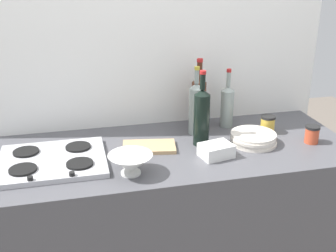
{
  "coord_description": "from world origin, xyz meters",
  "views": [
    {
      "loc": [
        -0.43,
        -1.79,
        1.76
      ],
      "look_at": [
        0.0,
        0.0,
        1.02
      ],
      "focal_mm": 45.16,
      "sensor_mm": 36.0,
      "label": 1
    }
  ],
  "objects_px": {
    "stovetop_hob": "(52,161)",
    "condiment_jar_rear": "(312,134)",
    "wine_bottle_leftmost": "(227,105)",
    "condiment_jar_front": "(268,124)",
    "mixing_bowl": "(131,164)",
    "wine_bottle_rightmost": "(199,101)",
    "cutting_board": "(149,147)",
    "plate_stack": "(253,138)",
    "butter_dish": "(216,150)",
    "wine_bottle_mid_left": "(196,108)",
    "wine_bottle_mid_right": "(202,116)"
  },
  "relations": [
    {
      "from": "wine_bottle_mid_right",
      "to": "butter_dish",
      "type": "bearing_deg",
      "value": -80.4
    },
    {
      "from": "wine_bottle_leftmost",
      "to": "wine_bottle_mid_right",
      "type": "height_order",
      "value": "wine_bottle_mid_right"
    },
    {
      "from": "plate_stack",
      "to": "wine_bottle_mid_right",
      "type": "height_order",
      "value": "wine_bottle_mid_right"
    },
    {
      "from": "wine_bottle_mid_left",
      "to": "condiment_jar_rear",
      "type": "relative_size",
      "value": 4.02
    },
    {
      "from": "wine_bottle_rightmost",
      "to": "mixing_bowl",
      "type": "distance_m",
      "value": 0.63
    },
    {
      "from": "wine_bottle_mid_left",
      "to": "wine_bottle_rightmost",
      "type": "relative_size",
      "value": 0.95
    },
    {
      "from": "mixing_bowl",
      "to": "condiment_jar_rear",
      "type": "height_order",
      "value": "same"
    },
    {
      "from": "plate_stack",
      "to": "butter_dish",
      "type": "height_order",
      "value": "butter_dish"
    },
    {
      "from": "wine_bottle_mid_right",
      "to": "condiment_jar_front",
      "type": "height_order",
      "value": "wine_bottle_mid_right"
    },
    {
      "from": "wine_bottle_mid_right",
      "to": "wine_bottle_rightmost",
      "type": "xyz_separation_m",
      "value": [
        0.06,
        0.22,
        -0.0
      ]
    },
    {
      "from": "mixing_bowl",
      "to": "condiment_jar_rear",
      "type": "relative_size",
      "value": 2.14
    },
    {
      "from": "wine_bottle_rightmost",
      "to": "condiment_jar_rear",
      "type": "height_order",
      "value": "wine_bottle_rightmost"
    },
    {
      "from": "stovetop_hob",
      "to": "wine_bottle_rightmost",
      "type": "bearing_deg",
      "value": 19.65
    },
    {
      "from": "wine_bottle_rightmost",
      "to": "condiment_jar_rear",
      "type": "relative_size",
      "value": 4.23
    },
    {
      "from": "wine_bottle_mid_left",
      "to": "mixing_bowl",
      "type": "bearing_deg",
      "value": -137.44
    },
    {
      "from": "wine_bottle_mid_left",
      "to": "wine_bottle_mid_right",
      "type": "bearing_deg",
      "value": -95.88
    },
    {
      "from": "wine_bottle_mid_left",
      "to": "cutting_board",
      "type": "bearing_deg",
      "value": -153.86
    },
    {
      "from": "stovetop_hob",
      "to": "butter_dish",
      "type": "relative_size",
      "value": 3.26
    },
    {
      "from": "wine_bottle_mid_left",
      "to": "plate_stack",
      "type": "bearing_deg",
      "value": -39.04
    },
    {
      "from": "condiment_jar_front",
      "to": "condiment_jar_rear",
      "type": "xyz_separation_m",
      "value": [
        0.15,
        -0.17,
        -0.0
      ]
    },
    {
      "from": "stovetop_hob",
      "to": "wine_bottle_mid_left",
      "type": "height_order",
      "value": "wine_bottle_mid_left"
    },
    {
      "from": "wine_bottle_rightmost",
      "to": "cutting_board",
      "type": "xyz_separation_m",
      "value": [
        -0.31,
        -0.22,
        -0.14
      ]
    },
    {
      "from": "wine_bottle_mid_left",
      "to": "butter_dish",
      "type": "xyz_separation_m",
      "value": [
        0.01,
        -0.29,
        -0.11
      ]
    },
    {
      "from": "wine_bottle_leftmost",
      "to": "wine_bottle_rightmost",
      "type": "xyz_separation_m",
      "value": [
        -0.15,
        0.03,
        0.03
      ]
    },
    {
      "from": "mixing_bowl",
      "to": "cutting_board",
      "type": "height_order",
      "value": "mixing_bowl"
    },
    {
      "from": "butter_dish",
      "to": "cutting_board",
      "type": "distance_m",
      "value": 0.32
    },
    {
      "from": "plate_stack",
      "to": "wine_bottle_leftmost",
      "type": "height_order",
      "value": "wine_bottle_leftmost"
    },
    {
      "from": "wine_bottle_mid_left",
      "to": "butter_dish",
      "type": "distance_m",
      "value": 0.31
    },
    {
      "from": "plate_stack",
      "to": "wine_bottle_mid_left",
      "type": "height_order",
      "value": "wine_bottle_mid_left"
    },
    {
      "from": "wine_bottle_rightmost",
      "to": "cutting_board",
      "type": "height_order",
      "value": "wine_bottle_rightmost"
    },
    {
      "from": "wine_bottle_leftmost",
      "to": "condiment_jar_rear",
      "type": "bearing_deg",
      "value": -42.46
    },
    {
      "from": "wine_bottle_mid_left",
      "to": "stovetop_hob",
      "type": "bearing_deg",
      "value": -165.45
    },
    {
      "from": "wine_bottle_leftmost",
      "to": "condiment_jar_front",
      "type": "xyz_separation_m",
      "value": [
        0.18,
        -0.13,
        -0.07
      ]
    },
    {
      "from": "butter_dish",
      "to": "condiment_jar_rear",
      "type": "distance_m",
      "value": 0.51
    },
    {
      "from": "stovetop_hob",
      "to": "condiment_jar_rear",
      "type": "bearing_deg",
      "value": -2.85
    },
    {
      "from": "condiment_jar_rear",
      "to": "cutting_board",
      "type": "height_order",
      "value": "condiment_jar_rear"
    },
    {
      "from": "wine_bottle_leftmost",
      "to": "cutting_board",
      "type": "xyz_separation_m",
      "value": [
        -0.46,
        -0.19,
        -0.11
      ]
    },
    {
      "from": "wine_bottle_mid_left",
      "to": "condiment_jar_front",
      "type": "xyz_separation_m",
      "value": [
        0.37,
        -0.08,
        -0.09
      ]
    },
    {
      "from": "butter_dish",
      "to": "condiment_jar_rear",
      "type": "bearing_deg",
      "value": 4.58
    },
    {
      "from": "stovetop_hob",
      "to": "wine_bottle_rightmost",
      "type": "distance_m",
      "value": 0.82
    },
    {
      "from": "stovetop_hob",
      "to": "mixing_bowl",
      "type": "xyz_separation_m",
      "value": [
        0.33,
        -0.18,
        0.03
      ]
    },
    {
      "from": "wine_bottle_rightmost",
      "to": "wine_bottle_leftmost",
      "type": "bearing_deg",
      "value": -11.24
    },
    {
      "from": "wine_bottle_leftmost",
      "to": "wine_bottle_mid_left",
      "type": "height_order",
      "value": "wine_bottle_mid_left"
    },
    {
      "from": "plate_stack",
      "to": "wine_bottle_leftmost",
      "type": "relative_size",
      "value": 0.72
    },
    {
      "from": "stovetop_hob",
      "to": "condiment_jar_rear",
      "type": "xyz_separation_m",
      "value": [
        1.25,
        -0.06,
        0.03
      ]
    },
    {
      "from": "wine_bottle_leftmost",
      "to": "butter_dish",
      "type": "height_order",
      "value": "wine_bottle_leftmost"
    },
    {
      "from": "butter_dish",
      "to": "wine_bottle_mid_right",
      "type": "bearing_deg",
      "value": 99.6
    },
    {
      "from": "mixing_bowl",
      "to": "cutting_board",
      "type": "distance_m",
      "value": 0.26
    },
    {
      "from": "cutting_board",
      "to": "plate_stack",
      "type": "bearing_deg",
      "value": -6.66
    },
    {
      "from": "wine_bottle_mid_right",
      "to": "wine_bottle_rightmost",
      "type": "relative_size",
      "value": 0.99
    }
  ]
}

